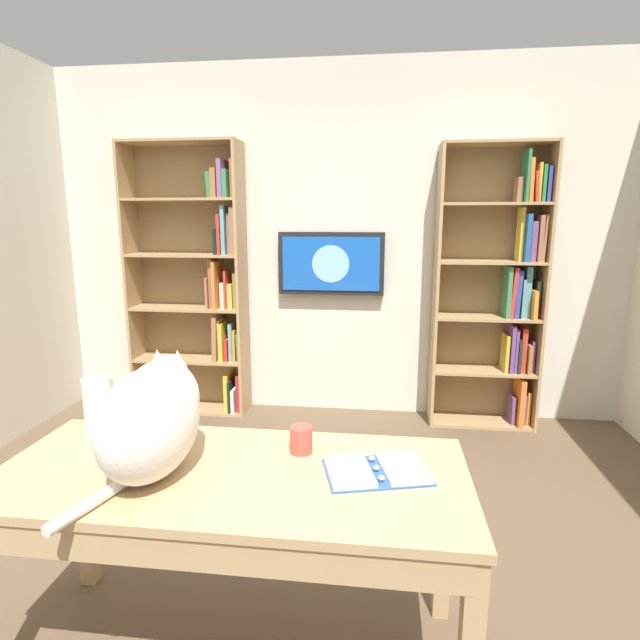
{
  "coord_description": "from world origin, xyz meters",
  "views": [
    {
      "loc": [
        -0.37,
        1.7,
        1.55
      ],
      "look_at": [
        -0.02,
        -1.16,
        0.96
      ],
      "focal_mm": 28.05,
      "sensor_mm": 36.0,
      "label": 1
    }
  ],
  "objects_px": {
    "desk": "(230,502)",
    "cat": "(154,415)",
    "bookshelf_right": "(201,283)",
    "wall_mounted_tv": "(331,264)",
    "coffee_mug": "(301,439)",
    "open_binder": "(376,470)",
    "bookshelf_left": "(501,291)",
    "paper_towel_roll": "(99,407)"
  },
  "relations": [
    {
      "from": "bookshelf_right",
      "to": "wall_mounted_tv",
      "type": "xyz_separation_m",
      "value": [
        -1.02,
        -0.08,
        0.16
      ]
    },
    {
      "from": "cat",
      "to": "paper_towel_roll",
      "type": "bearing_deg",
      "value": -35.36
    },
    {
      "from": "wall_mounted_tv",
      "to": "paper_towel_roll",
      "type": "height_order",
      "value": "wall_mounted_tv"
    },
    {
      "from": "bookshelf_right",
      "to": "paper_towel_roll",
      "type": "xyz_separation_m",
      "value": [
        -0.36,
        2.09,
        -0.21
      ]
    },
    {
      "from": "open_binder",
      "to": "paper_towel_roll",
      "type": "xyz_separation_m",
      "value": [
        1.06,
        -0.17,
        0.1
      ]
    },
    {
      "from": "bookshelf_right",
      "to": "cat",
      "type": "relative_size",
      "value": 3.64
    },
    {
      "from": "desk",
      "to": "open_binder",
      "type": "height_order",
      "value": "open_binder"
    },
    {
      "from": "cat",
      "to": "open_binder",
      "type": "bearing_deg",
      "value": -174.53
    },
    {
      "from": "open_binder",
      "to": "bookshelf_left",
      "type": "bearing_deg",
      "value": -111.13
    },
    {
      "from": "coffee_mug",
      "to": "bookshelf_right",
      "type": "bearing_deg",
      "value": -61.88
    },
    {
      "from": "wall_mounted_tv",
      "to": "coffee_mug",
      "type": "xyz_separation_m",
      "value": [
        -0.12,
        2.22,
        -0.43
      ]
    },
    {
      "from": "bookshelf_right",
      "to": "coffee_mug",
      "type": "height_order",
      "value": "bookshelf_right"
    },
    {
      "from": "open_binder",
      "to": "paper_towel_roll",
      "type": "bearing_deg",
      "value": -9.1
    },
    {
      "from": "wall_mounted_tv",
      "to": "coffee_mug",
      "type": "relative_size",
      "value": 8.52
    },
    {
      "from": "desk",
      "to": "cat",
      "type": "height_order",
      "value": "cat"
    },
    {
      "from": "wall_mounted_tv",
      "to": "cat",
      "type": "distance_m",
      "value": 2.45
    },
    {
      "from": "paper_towel_roll",
      "to": "coffee_mug",
      "type": "xyz_separation_m",
      "value": [
        -0.79,
        0.05,
        -0.07
      ]
    },
    {
      "from": "cat",
      "to": "open_binder",
      "type": "relative_size",
      "value": 1.55
    },
    {
      "from": "wall_mounted_tv",
      "to": "desk",
      "type": "relative_size",
      "value": 0.52
    },
    {
      "from": "wall_mounted_tv",
      "to": "open_binder",
      "type": "bearing_deg",
      "value": 99.47
    },
    {
      "from": "bookshelf_left",
      "to": "bookshelf_right",
      "type": "relative_size",
      "value": 0.98
    },
    {
      "from": "open_binder",
      "to": "coffee_mug",
      "type": "relative_size",
      "value": 3.91
    },
    {
      "from": "bookshelf_left",
      "to": "cat",
      "type": "height_order",
      "value": "bookshelf_left"
    },
    {
      "from": "wall_mounted_tv",
      "to": "paper_towel_roll",
      "type": "bearing_deg",
      "value": 72.92
    },
    {
      "from": "bookshelf_right",
      "to": "cat",
      "type": "xyz_separation_m",
      "value": [
        -0.69,
        2.33,
        -0.13
      ]
    },
    {
      "from": "bookshelf_right",
      "to": "coffee_mug",
      "type": "xyz_separation_m",
      "value": [
        -1.14,
        2.14,
        -0.27
      ]
    },
    {
      "from": "paper_towel_roll",
      "to": "bookshelf_left",
      "type": "bearing_deg",
      "value": -132.74
    },
    {
      "from": "paper_towel_roll",
      "to": "coffee_mug",
      "type": "bearing_deg",
      "value": 176.18
    },
    {
      "from": "desk",
      "to": "bookshelf_left",
      "type": "bearing_deg",
      "value": -120.19
    },
    {
      "from": "wall_mounted_tv",
      "to": "coffee_mug",
      "type": "bearing_deg",
      "value": 93.13
    },
    {
      "from": "bookshelf_left",
      "to": "open_binder",
      "type": "bearing_deg",
      "value": 68.87
    },
    {
      "from": "bookshelf_left",
      "to": "cat",
      "type": "bearing_deg",
      "value": 55.59
    },
    {
      "from": "bookshelf_left",
      "to": "bookshelf_right",
      "type": "bearing_deg",
      "value": -0.09
    },
    {
      "from": "wall_mounted_tv",
      "to": "paper_towel_roll",
      "type": "relative_size",
      "value": 3.62
    },
    {
      "from": "cat",
      "to": "paper_towel_roll",
      "type": "height_order",
      "value": "cat"
    },
    {
      "from": "bookshelf_right",
      "to": "wall_mounted_tv",
      "type": "height_order",
      "value": "bookshelf_right"
    },
    {
      "from": "open_binder",
      "to": "coffee_mug",
      "type": "distance_m",
      "value": 0.3
    },
    {
      "from": "wall_mounted_tv",
      "to": "desk",
      "type": "distance_m",
      "value": 2.47
    },
    {
      "from": "desk",
      "to": "cat",
      "type": "bearing_deg",
      "value": 0.75
    },
    {
      "from": "cat",
      "to": "open_binder",
      "type": "height_order",
      "value": "cat"
    },
    {
      "from": "desk",
      "to": "coffee_mug",
      "type": "xyz_separation_m",
      "value": [
        -0.21,
        -0.18,
        0.15
      ]
    },
    {
      "from": "bookshelf_left",
      "to": "open_binder",
      "type": "height_order",
      "value": "bookshelf_left"
    }
  ]
}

